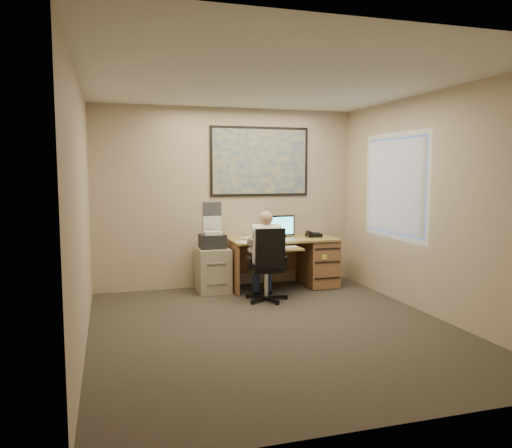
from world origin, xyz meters
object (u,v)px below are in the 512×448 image
object	(u,v)px
filing_cabinet	(213,266)
office_chair	(268,280)
person	(266,256)
desk	(302,257)

from	to	relation	value
filing_cabinet	office_chair	world-z (taller)	office_chair
office_chair	person	distance (m)	0.32
filing_cabinet	person	distance (m)	0.94
filing_cabinet	office_chair	xyz separation A→B (m)	(0.60, -0.76, -0.09)
filing_cabinet	person	bearing A→B (deg)	-49.84
filing_cabinet	person	size ratio (longest dim) A/B	0.73
office_chair	person	xyz separation A→B (m)	(-0.00, 0.08, 0.31)
desk	person	size ratio (longest dim) A/B	1.31
desk	filing_cabinet	bearing A→B (deg)	178.51
filing_cabinet	person	world-z (taller)	person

